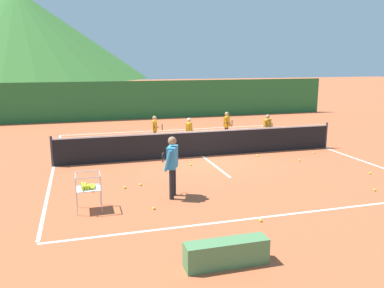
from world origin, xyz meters
TOP-DOWN VIEW (x-y plane):
  - ground_plane at (0.00, 0.00)m, footprint 120.00×120.00m
  - line_baseline_near at (0.00, -6.02)m, footprint 10.60×0.08m
  - line_baseline_far at (0.00, 5.85)m, footprint 10.60×0.08m
  - line_sideline_west at (-5.30, 0.00)m, footprint 0.08×11.87m
  - line_sideline_east at (5.30, 0.00)m, footprint 0.08×11.87m
  - line_service_center at (0.00, 0.00)m, footprint 0.08×5.77m
  - tennis_net at (0.00, 0.00)m, footprint 10.72×0.08m
  - instructor at (-2.12, -4.10)m, footprint 0.49×0.82m
  - student_0 at (-1.34, 2.38)m, footprint 0.41×0.65m
  - student_1 at (-0.10, 1.50)m, footprint 0.41×0.49m
  - student_2 at (1.90, 2.41)m, footprint 0.45×0.71m
  - student_3 at (3.32, 1.30)m, footprint 0.51×0.64m
  - ball_cart at (-4.27, -4.45)m, footprint 0.58×0.58m
  - tennis_ball_0 at (1.96, -0.65)m, footprint 0.07×0.07m
  - tennis_ball_1 at (-2.76, -4.84)m, footprint 0.07×0.07m
  - tennis_ball_2 at (-2.78, -2.91)m, footprint 0.07×0.07m
  - tennis_ball_3 at (-0.79, -1.19)m, footprint 0.07×0.07m
  - tennis_ball_4 at (4.40, -3.74)m, footprint 0.07×0.07m
  - tennis_ball_5 at (4.30, -0.78)m, footprint 0.07×0.07m
  - tennis_ball_6 at (-3.25, -3.04)m, footprint 0.07×0.07m
  - tennis_ball_8 at (-4.14, -3.09)m, footprint 0.07×0.07m
  - tennis_ball_9 at (3.35, -5.17)m, footprint 0.07×0.07m
  - tennis_ball_10 at (3.12, -1.68)m, footprint 0.07×0.07m
  - tennis_ball_11 at (-0.60, -6.23)m, footprint 0.07×0.07m
  - windscreen_fence at (0.00, 10.28)m, footprint 23.31×0.08m
  - courtside_bench at (-2.02, -7.80)m, footprint 1.50×0.36m
  - hill_2 at (-14.81, 72.76)m, footprint 49.75×49.75m

SIDE VIEW (x-z plane):
  - ground_plane at x=0.00m, z-range 0.00..0.00m
  - line_baseline_near at x=0.00m, z-range 0.00..0.01m
  - line_baseline_far at x=0.00m, z-range 0.00..0.01m
  - line_sideline_west at x=-5.30m, z-range 0.00..0.01m
  - line_sideline_east at x=5.30m, z-range 0.00..0.01m
  - line_service_center at x=0.00m, z-range 0.00..0.01m
  - tennis_ball_0 at x=1.96m, z-range 0.00..0.07m
  - tennis_ball_1 at x=-2.76m, z-range 0.00..0.07m
  - tennis_ball_2 at x=-2.78m, z-range 0.00..0.07m
  - tennis_ball_3 at x=-0.79m, z-range 0.00..0.07m
  - tennis_ball_4 at x=4.40m, z-range 0.00..0.07m
  - tennis_ball_5 at x=4.30m, z-range 0.00..0.07m
  - tennis_ball_6 at x=-3.25m, z-range 0.00..0.07m
  - tennis_ball_8 at x=-4.14m, z-range 0.00..0.07m
  - tennis_ball_9 at x=3.35m, z-range 0.00..0.07m
  - tennis_ball_10 at x=3.12m, z-range 0.00..0.07m
  - tennis_ball_11 at x=-0.60m, z-range 0.00..0.07m
  - courtside_bench at x=-2.02m, z-range 0.00..0.46m
  - tennis_net at x=0.00m, z-range -0.03..1.02m
  - ball_cart at x=-4.27m, z-range 0.14..1.04m
  - student_1 at x=-0.10m, z-range 0.12..1.37m
  - student_0 at x=-1.34m, z-range 0.13..1.39m
  - student_3 at x=3.32m, z-range 0.13..1.41m
  - student_2 at x=1.90m, z-range 0.13..1.44m
  - instructor at x=-2.12m, z-range 0.16..1.79m
  - windscreen_fence at x=0.00m, z-range 0.00..2.31m
  - hill_2 at x=-14.81m, z-range 0.00..16.94m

